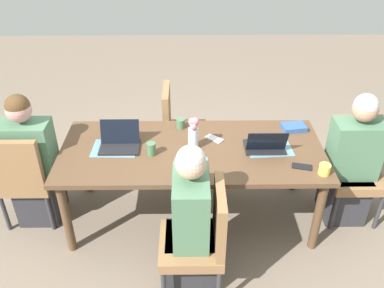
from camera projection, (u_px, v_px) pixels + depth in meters
name	position (u px, v px, depth m)	size (l,w,h in m)	color
ground_plane	(192.00, 215.00, 3.73)	(10.00, 10.00, 0.00)	#756656
dining_table	(192.00, 157.00, 3.37)	(2.13, 0.92, 0.72)	brown
chair_head_right_left_near	(354.00, 164.00, 3.55)	(0.44, 0.44, 0.90)	olive
person_head_right_left_near	(350.00, 166.00, 3.47)	(0.40, 0.36, 1.19)	#2D2D33
chair_near_left_mid	(202.00, 236.00, 2.84)	(0.44, 0.44, 0.90)	olive
person_near_left_mid	(191.00, 227.00, 2.87)	(0.36, 0.40, 1.19)	#2D2D33
chair_head_left_left_far	(24.00, 175.00, 3.41)	(0.44, 0.44, 0.90)	olive
person_head_left_left_far	(33.00, 167.00, 3.46)	(0.40, 0.36, 1.19)	#2D2D33
chair_far_right_near	(179.00, 126.00, 4.08)	(0.44, 0.44, 0.90)	olive
flower_vase	(193.00, 132.00, 3.27)	(0.09, 0.10, 0.28)	silver
placemat_head_right_left_near	(269.00, 148.00, 3.35)	(0.36, 0.26, 0.00)	slate
placemat_near_left_mid	(192.00, 171.00, 3.08)	(0.36, 0.26, 0.00)	slate
placemat_head_left_left_far	(115.00, 148.00, 3.34)	(0.36, 0.26, 0.00)	slate
laptop_head_left_left_far	(120.00, 142.00, 3.34)	(0.32, 0.22, 0.21)	black
laptop_head_right_left_near	(265.00, 145.00, 3.30)	(0.32, 0.22, 0.21)	black
coffee_mug_near_left	(151.00, 149.00, 3.24)	(0.07, 0.07, 0.10)	#47704C
coffee_mug_near_right	(325.00, 169.00, 3.04)	(0.09, 0.09, 0.08)	#DBC64C
coffee_mug_centre_left	(181.00, 124.00, 3.59)	(0.07, 0.07, 0.09)	#47704C
book_red_cover	(294.00, 127.00, 3.58)	(0.20, 0.14, 0.04)	#335693
phone_black	(302.00, 167.00, 3.13)	(0.15, 0.07, 0.01)	black
phone_silver	(214.00, 139.00, 3.46)	(0.15, 0.07, 0.01)	silver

